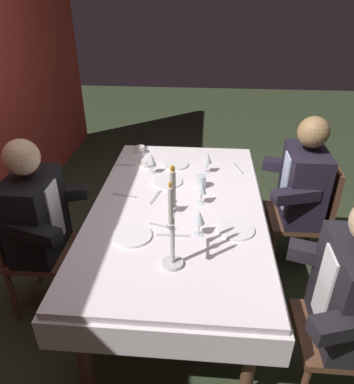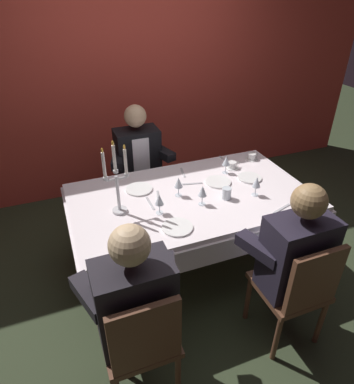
% 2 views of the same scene
% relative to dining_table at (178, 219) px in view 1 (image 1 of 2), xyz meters
% --- Properties ---
extents(ground_plane, '(12.00, 12.00, 0.00)m').
position_rel_dining_table_xyz_m(ground_plane, '(0.00, 0.00, -0.62)').
color(ground_plane, '#2E3722').
extents(dining_table, '(1.94, 1.14, 0.74)m').
position_rel_dining_table_xyz_m(dining_table, '(0.00, 0.00, 0.00)').
color(dining_table, white).
rests_on(dining_table, ground_plane).
extents(candelabra, '(0.19, 0.11, 0.57)m').
position_rel_dining_table_xyz_m(candelabra, '(-0.59, -0.02, 0.35)').
color(candelabra, silver).
rests_on(candelabra, dining_table).
extents(dinner_plate_0, '(0.22, 0.22, 0.01)m').
position_rel_dining_table_xyz_m(dinner_plate_0, '(-0.37, 0.23, 0.13)').
color(dinner_plate_0, white).
rests_on(dinner_plate_0, dining_table).
extents(dinner_plate_1, '(0.20, 0.20, 0.01)m').
position_rel_dining_table_xyz_m(dinner_plate_1, '(0.58, 0.06, 0.13)').
color(dinner_plate_1, white).
rests_on(dinner_plate_1, dining_table).
extents(dinner_plate_2, '(0.22, 0.22, 0.01)m').
position_rel_dining_table_xyz_m(dinner_plate_2, '(0.29, 0.10, 0.13)').
color(dinner_plate_2, white).
rests_on(dinner_plate_2, dining_table).
extents(dinner_plate_3, '(0.22, 0.22, 0.01)m').
position_rel_dining_table_xyz_m(dinner_plate_3, '(-0.26, -0.36, 0.13)').
color(dinner_plate_3, white).
rests_on(dinner_plate_3, dining_table).
extents(wine_glass_0, '(0.07, 0.07, 0.16)m').
position_rel_dining_table_xyz_m(wine_glass_0, '(-0.32, -0.15, 0.24)').
color(wine_glass_0, silver).
rests_on(wine_glass_0, dining_table).
extents(wine_glass_1, '(0.07, 0.07, 0.16)m').
position_rel_dining_table_xyz_m(wine_glass_1, '(0.03, -0.15, 0.23)').
color(wine_glass_1, silver).
rests_on(wine_glass_1, dining_table).
extents(wine_glass_2, '(0.07, 0.07, 0.16)m').
position_rel_dining_table_xyz_m(wine_glass_2, '(0.48, -0.19, 0.23)').
color(wine_glass_2, silver).
rests_on(wine_glass_2, dining_table).
extents(wine_glass_3, '(0.07, 0.07, 0.16)m').
position_rel_dining_table_xyz_m(wine_glass_3, '(-0.10, 0.03, 0.24)').
color(wine_glass_3, silver).
rests_on(wine_glass_3, dining_table).
extents(wine_glass_4, '(0.07, 0.07, 0.16)m').
position_rel_dining_table_xyz_m(wine_glass_4, '(0.43, 0.23, 0.24)').
color(wine_glass_4, silver).
rests_on(wine_glass_4, dining_table).
extents(water_tumbler_0, '(0.07, 0.07, 0.09)m').
position_rel_dining_table_xyz_m(water_tumbler_0, '(0.24, -0.14, 0.16)').
color(water_tumbler_0, silver).
rests_on(water_tumbler_0, dining_table).
extents(coffee_cup_0, '(0.13, 0.12, 0.06)m').
position_rel_dining_table_xyz_m(coffee_cup_0, '(0.53, 0.29, 0.15)').
color(coffee_cup_0, white).
rests_on(coffee_cup_0, dining_table).
extents(coffee_cup_1, '(0.13, 0.12, 0.06)m').
position_rel_dining_table_xyz_m(coffee_cup_1, '(0.80, 0.38, 0.15)').
color(coffee_cup_1, white).
rests_on(coffee_cup_1, dining_table).
extents(fork_0, '(0.05, 0.17, 0.01)m').
position_rel_dining_table_xyz_m(fork_0, '(0.08, 0.37, 0.12)').
color(fork_0, '#B7B7BC').
rests_on(fork_0, dining_table).
extents(knife_1, '(0.02, 0.19, 0.01)m').
position_rel_dining_table_xyz_m(knife_1, '(-0.34, -0.00, 0.12)').
color(knife_1, '#B7B7BC').
rests_on(knife_1, dining_table).
extents(knife_2, '(0.19, 0.06, 0.01)m').
position_rel_dining_table_xyz_m(knife_2, '(0.07, 0.16, 0.12)').
color(knife_2, '#B7B7BC').
rests_on(knife_2, dining_table).
extents(spoon_3, '(0.07, 0.17, 0.01)m').
position_rel_dining_table_xyz_m(spoon_3, '(-0.26, 0.07, 0.12)').
color(spoon_3, '#B7B7BC').
rests_on(spoon_3, dining_table).
extents(knife_4, '(0.19, 0.07, 0.01)m').
position_rel_dining_table_xyz_m(knife_4, '(0.56, -0.43, 0.12)').
color(knife_4, '#B7B7BC').
rests_on(knife_4, dining_table).
extents(spoon_5, '(0.02, 0.17, 0.01)m').
position_rel_dining_table_xyz_m(spoon_5, '(0.54, 0.47, 0.12)').
color(spoon_5, '#B7B7BC').
rests_on(spoon_5, dining_table).
extents(seated_diner_0, '(0.63, 0.48, 1.24)m').
position_rel_dining_table_xyz_m(seated_diner_0, '(-0.71, -0.89, 0.11)').
color(seated_diner_0, brown).
rests_on(seated_diner_0, ground_plane).
extents(seated_diner_1, '(0.63, 0.48, 1.24)m').
position_rel_dining_table_xyz_m(seated_diner_1, '(-0.20, 0.89, 0.11)').
color(seated_diner_1, brown).
rests_on(seated_diner_1, ground_plane).
extents(seated_diner_2, '(0.63, 0.48, 1.24)m').
position_rel_dining_table_xyz_m(seated_diner_2, '(0.35, -0.89, 0.11)').
color(seated_diner_2, brown).
rests_on(seated_diner_2, ground_plane).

